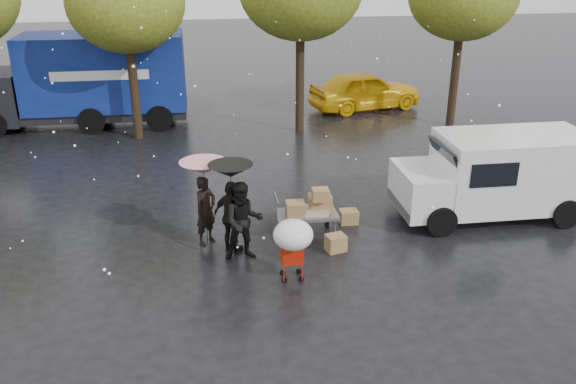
{
  "coord_description": "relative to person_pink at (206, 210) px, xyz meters",
  "views": [
    {
      "loc": [
        -1.09,
        -12.04,
        6.84
      ],
      "look_at": [
        0.77,
        1.0,
        1.31
      ],
      "focal_mm": 38.0,
      "sensor_mm": 36.0,
      "label": 1
    }
  ],
  "objects": [
    {
      "name": "shopping_cart",
      "position": [
        1.78,
        -2.12,
        0.21
      ],
      "size": [
        0.84,
        0.84,
        1.46
      ],
      "color": "red",
      "rests_on": "ground"
    },
    {
      "name": "white_van",
      "position": [
        7.54,
        0.53,
        0.31
      ],
      "size": [
        4.91,
        2.18,
        2.2
      ],
      "color": "white",
      "rests_on": "ground"
    },
    {
      "name": "blue_truck",
      "position": [
        -4.42,
        10.69,
        0.91
      ],
      "size": [
        8.3,
        2.6,
        3.5
      ],
      "color": "navy",
      "rests_on": "ground"
    },
    {
      "name": "ground",
      "position": [
        1.17,
        -1.25,
        -0.85
      ],
      "size": [
        90.0,
        90.0,
        0.0
      ],
      "primitive_type": "plane",
      "color": "black",
      "rests_on": "ground"
    },
    {
      "name": "umbrella_pink",
      "position": [
        0.0,
        0.0,
        1.08
      ],
      "size": [
        1.11,
        1.11,
        2.08
      ],
      "color": "#4C4C4C",
      "rests_on": "ground"
    },
    {
      "name": "person_black",
      "position": [
        0.6,
        -0.53,
        0.03
      ],
      "size": [
        1.05,
        1.01,
        1.76
      ],
      "primitive_type": "imported",
      "rotation": [
        0.0,
        0.0,
        2.41
      ],
      "color": "black",
      "rests_on": "ground"
    },
    {
      "name": "person_middle",
      "position": [
        0.84,
        -0.89,
        0.08
      ],
      "size": [
        0.94,
        0.75,
        1.86
      ],
      "primitive_type": "imported",
      "rotation": [
        0.0,
        0.0,
        0.05
      ],
      "color": "black",
      "rests_on": "ground"
    },
    {
      "name": "yellow_taxi",
      "position": [
        6.94,
        11.57,
        -0.04
      ],
      "size": [
        5.07,
        2.98,
        1.62
      ],
      "primitive_type": "imported",
      "rotation": [
        0.0,
        0.0,
        1.81
      ],
      "color": "yellow",
      "rests_on": "ground"
    },
    {
      "name": "box_ground_near",
      "position": [
        2.99,
        -0.85,
        -0.65
      ],
      "size": [
        0.52,
        0.46,
        0.4
      ],
      "primitive_type": "cube",
      "rotation": [
        0.0,
        0.0,
        0.26
      ],
      "color": "olive",
      "rests_on": "ground"
    },
    {
      "name": "person_pink",
      "position": [
        0.0,
        0.0,
        0.0
      ],
      "size": [
        0.73,
        0.72,
        1.7
      ],
      "primitive_type": "imported",
      "rotation": [
        0.0,
        0.0,
        0.78
      ],
      "color": "black",
      "rests_on": "ground"
    },
    {
      "name": "umbrella_black",
      "position": [
        0.6,
        -0.53,
        1.17
      ],
      "size": [
        1.02,
        1.02,
        2.17
      ],
      "color": "#4C4C4C",
      "rests_on": "ground"
    },
    {
      "name": "box_ground_far",
      "position": [
        3.64,
        0.57,
        -0.67
      ],
      "size": [
        0.47,
        0.37,
        0.36
      ],
      "primitive_type": "cube",
      "rotation": [
        0.0,
        0.0,
        0.02
      ],
      "color": "olive",
      "rests_on": "ground"
    },
    {
      "name": "vendor_cart",
      "position": [
        2.53,
        0.06,
        -0.12
      ],
      "size": [
        1.52,
        0.8,
        1.27
      ],
      "color": "slate",
      "rests_on": "ground"
    }
  ]
}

